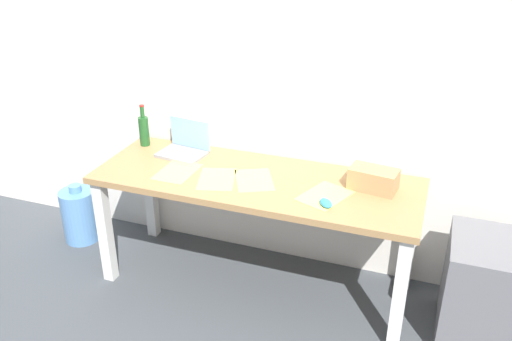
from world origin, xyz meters
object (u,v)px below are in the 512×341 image
at_px(desk, 256,193).
at_px(computer_mouse, 326,203).
at_px(laptop_left, 185,147).
at_px(water_cooler_jug, 80,215).
at_px(filing_cabinet, 481,291).
at_px(beer_bottle, 144,130).
at_px(cardboard_box, 373,179).

bearing_deg(desk, computer_mouse, -21.54).
height_order(laptop_left, water_cooler_jug, laptop_left).
bearing_deg(laptop_left, filing_cabinet, -6.55).
relative_size(laptop_left, beer_bottle, 1.13).
bearing_deg(laptop_left, beer_bottle, 173.34).
height_order(desk, water_cooler_jug, desk).
bearing_deg(cardboard_box, filing_cabinet, -11.46).
distance_m(water_cooler_jug, filing_cabinet, 2.70).
bearing_deg(filing_cabinet, computer_mouse, -170.38).
distance_m(cardboard_box, water_cooler_jug, 2.13).
height_order(beer_bottle, computer_mouse, beer_bottle).
xyz_separation_m(laptop_left, filing_cabinet, (1.88, -0.22, -0.49)).
xyz_separation_m(cardboard_box, filing_cabinet, (0.65, -0.13, -0.51)).
bearing_deg(computer_mouse, desk, 124.88).
relative_size(laptop_left, filing_cabinet, 0.52).
bearing_deg(water_cooler_jug, desk, -2.03).
xyz_separation_m(beer_bottle, filing_cabinet, (2.19, -0.25, -0.55)).
height_order(cardboard_box, filing_cabinet, cardboard_box).
height_order(laptop_left, filing_cabinet, laptop_left).
bearing_deg(computer_mouse, beer_bottle, 129.79).
relative_size(beer_bottle, filing_cabinet, 0.46).
xyz_separation_m(laptop_left, water_cooler_jug, (-0.81, -0.13, -0.60)).
xyz_separation_m(cardboard_box, water_cooler_jug, (-2.04, -0.05, -0.62)).
bearing_deg(desk, laptop_left, 162.17).
bearing_deg(laptop_left, water_cooler_jug, -170.93).
bearing_deg(desk, beer_bottle, 166.10).
distance_m(beer_bottle, computer_mouse, 1.39).
distance_m(laptop_left, water_cooler_jug, 1.02).
relative_size(computer_mouse, cardboard_box, 0.38).
relative_size(water_cooler_jug, filing_cabinet, 0.71).
xyz_separation_m(laptop_left, cardboard_box, (1.22, -0.08, 0.02)).
relative_size(laptop_left, water_cooler_jug, 0.73).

